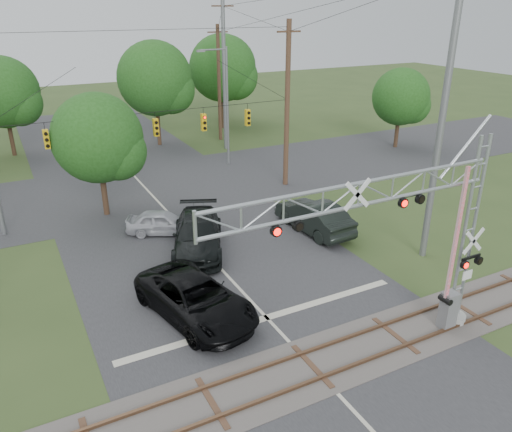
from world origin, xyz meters
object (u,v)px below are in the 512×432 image
crossing_gantry (405,231)px  car_dark (198,235)px  pickup_black (195,298)px  sedan_silver (162,222)px  streetlight (225,101)px  traffic_signal_span (170,120)px

crossing_gantry → car_dark: (-3.62, 11.26, -4.04)m
crossing_gantry → pickup_black: 9.07m
car_dark → sedan_silver: size_ratio=1.54×
streetlight → pickup_black: bearing=-117.7°
sedan_silver → pickup_black: bearing=-161.7°
traffic_signal_span → sedan_silver: 6.83m
traffic_signal_span → sedan_silver: traffic_signal_span is taller
car_dark → streetlight: bearing=82.9°
crossing_gantry → sedan_silver: bearing=108.2°
crossing_gantry → pickup_black: bearing=137.9°
traffic_signal_span → car_dark: size_ratio=3.07×
pickup_black → car_dark: 6.30m
traffic_signal_span → pickup_black: (-3.52, -12.94, -4.81)m
crossing_gantry → streetlight: bearing=80.2°
crossing_gantry → sedan_silver: (-4.68, 14.24, -4.26)m
traffic_signal_span → pickup_black: size_ratio=3.08×
traffic_signal_span → pickup_black: traffic_signal_span is taller
pickup_black → car_dark: bearing=54.9°
crossing_gantry → streetlight: (4.33, 25.09, 0.30)m
crossing_gantry → car_dark: bearing=107.8°
car_dark → streetlight: streetlight is taller
sedan_silver → streetlight: (9.00, 10.84, 4.55)m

